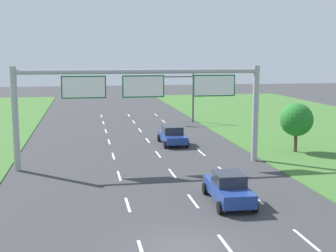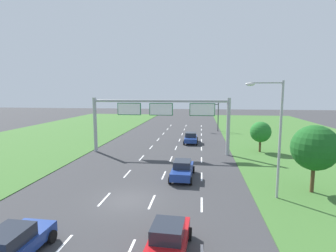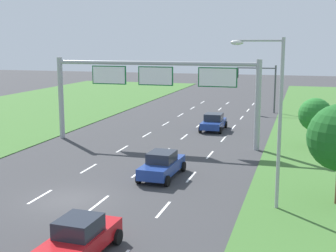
{
  "view_description": "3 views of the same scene",
  "coord_description": "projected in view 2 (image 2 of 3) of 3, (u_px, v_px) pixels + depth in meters",
  "views": [
    {
      "loc": [
        -3.83,
        -17.47,
        7.77
      ],
      "look_at": [
        1.89,
        14.33,
        2.8
      ],
      "focal_mm": 50.0,
      "sensor_mm": 36.0,
      "label": 1
    },
    {
      "loc": [
        5.1,
        -17.37,
        7.73
      ],
      "look_at": [
        0.79,
        16.74,
        3.21
      ],
      "focal_mm": 28.0,
      "sensor_mm": 36.0,
      "label": 2
    },
    {
      "loc": [
        11.72,
        -21.35,
        8.29
      ],
      "look_at": [
        1.83,
        12.56,
        1.91
      ],
      "focal_mm": 50.0,
      "sensor_mm": 36.0,
      "label": 3
    }
  ],
  "objects": [
    {
      "name": "lane_dashes_inner_left",
      "position": [
        142.0,
        158.0,
        30.74
      ],
      "size": [
        0.14,
        62.4,
        0.01
      ],
      "color": "white",
      "rests_on": "ground_plane"
    },
    {
      "name": "sign_gantry",
      "position": [
        161.0,
        114.0,
        32.41
      ],
      "size": [
        17.24,
        0.44,
        7.0
      ],
      "color": "#9EA0A5",
      "rests_on": "ground_plane"
    },
    {
      "name": "car_mid_lane",
      "position": [
        182.0,
        169.0,
        23.52
      ],
      "size": [
        2.11,
        4.52,
        1.62
      ],
      "rotation": [
        0.0,
        0.0,
        -0.03
      ],
      "color": "navy",
      "rests_on": "ground_plane"
    },
    {
      "name": "roadside_tree_mid",
      "position": [
        261.0,
        132.0,
        33.33
      ],
      "size": [
        2.62,
        2.62,
        3.96
      ],
      "color": "#513823",
      "rests_on": "ground_plane"
    },
    {
      "name": "car_lead_silver",
      "position": [
        10.0,
        246.0,
        11.91
      ],
      "size": [
        2.28,
        4.48,
        1.55
      ],
      "rotation": [
        0.0,
        0.0,
        -0.03
      ],
      "color": "navy",
      "rests_on": "ground_plane"
    },
    {
      "name": "traffic_light_mast",
      "position": [
        208.0,
        111.0,
        51.46
      ],
      "size": [
        4.76,
        0.49,
        5.6
      ],
      "color": "#47494F",
      "rests_on": "ground_plane"
    },
    {
      "name": "roadside_tree_near",
      "position": [
        315.0,
        148.0,
        19.72
      ],
      "size": [
        3.44,
        3.44,
        5.26
      ],
      "color": "#513823",
      "rests_on": "ground_plane"
    },
    {
      "name": "lane_dashes_inner_right",
      "position": [
        171.0,
        159.0,
        30.31
      ],
      "size": [
        0.14,
        62.4,
        0.01
      ],
      "color": "white",
      "rests_on": "ground_plane"
    },
    {
      "name": "ground_plane",
      "position": [
        128.0,
        201.0,
        18.72
      ],
      "size": [
        200.0,
        200.0,
        0.0
      ],
      "primitive_type": "plane",
      "color": "#38383A"
    },
    {
      "name": "car_far_ahead",
      "position": [
        168.0,
        240.0,
        12.34
      ],
      "size": [
        2.14,
        4.22,
        1.62
      ],
      "rotation": [
        0.0,
        0.0,
        -0.04
      ],
      "color": "red",
      "rests_on": "ground_plane"
    },
    {
      "name": "street_lamp",
      "position": [
        275.0,
        130.0,
        18.48
      ],
      "size": [
        2.61,
        0.32,
        8.5
      ],
      "color": "#9EA0A5",
      "rests_on": "ground_plane"
    },
    {
      "name": "car_near_red",
      "position": [
        191.0,
        138.0,
        39.67
      ],
      "size": [
        2.12,
        4.34,
        1.59
      ],
      "rotation": [
        0.0,
        0.0,
        0.01
      ],
      "color": "navy",
      "rests_on": "ground_plane"
    },
    {
      "name": "lane_dashes_slip",
      "position": [
        202.0,
        160.0,
        29.87
      ],
      "size": [
        0.14,
        62.4,
        0.01
      ],
      "color": "white",
      "rests_on": "ground_plane"
    }
  ]
}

